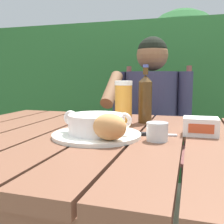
{
  "coord_description": "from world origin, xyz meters",
  "views": [
    {
      "loc": [
        0.25,
        -0.85,
        0.94
      ],
      "look_at": [
        -0.02,
        0.05,
        0.82
      ],
      "focal_mm": 42.35,
      "sensor_mm": 36.0,
      "label": 1
    }
  ],
  "objects_px": {
    "soup_bowl": "(97,123)",
    "beer_glass": "(123,103)",
    "person_eating": "(150,117)",
    "butter_tub": "(201,126)",
    "bread_roll": "(110,127)",
    "chair_near_diner": "(154,144)",
    "serving_plate": "(97,135)",
    "beer_bottle": "(145,98)",
    "water_glass_small": "(157,132)",
    "table_knife": "(148,134)"
  },
  "relations": [
    {
      "from": "soup_bowl",
      "to": "beer_glass",
      "type": "height_order",
      "value": "beer_glass"
    },
    {
      "from": "person_eating",
      "to": "butter_tub",
      "type": "distance_m",
      "value": 0.72
    },
    {
      "from": "bread_roll",
      "to": "person_eating",
      "type": "bearing_deg",
      "value": 90.82
    },
    {
      "from": "chair_near_diner",
      "to": "serving_plate",
      "type": "relative_size",
      "value": 3.5
    },
    {
      "from": "soup_bowl",
      "to": "beer_bottle",
      "type": "bearing_deg",
      "value": 71.38
    },
    {
      "from": "chair_near_diner",
      "to": "beer_bottle",
      "type": "distance_m",
      "value": 0.77
    },
    {
      "from": "person_eating",
      "to": "serving_plate",
      "type": "xyz_separation_m",
      "value": [
        -0.06,
        -0.78,
        0.05
      ]
    },
    {
      "from": "butter_tub",
      "to": "chair_near_diner",
      "type": "bearing_deg",
      "value": 107.18
    },
    {
      "from": "chair_near_diner",
      "to": "person_eating",
      "type": "height_order",
      "value": "person_eating"
    },
    {
      "from": "person_eating",
      "to": "water_glass_small",
      "type": "xyz_separation_m",
      "value": [
        0.14,
        -0.78,
        0.08
      ]
    },
    {
      "from": "chair_near_diner",
      "to": "table_knife",
      "type": "distance_m",
      "value": 0.97
    },
    {
      "from": "serving_plate",
      "to": "butter_tub",
      "type": "distance_m",
      "value": 0.35
    },
    {
      "from": "soup_bowl",
      "to": "water_glass_small",
      "type": "bearing_deg",
      "value": 0.02
    },
    {
      "from": "beer_bottle",
      "to": "butter_tub",
      "type": "height_order",
      "value": "beer_bottle"
    },
    {
      "from": "beer_bottle",
      "to": "table_knife",
      "type": "height_order",
      "value": "beer_bottle"
    },
    {
      "from": "soup_bowl",
      "to": "water_glass_small",
      "type": "relative_size",
      "value": 3.54
    },
    {
      "from": "soup_bowl",
      "to": "beer_glass",
      "type": "xyz_separation_m",
      "value": [
        0.03,
        0.24,
        0.05
      ]
    },
    {
      "from": "water_glass_small",
      "to": "table_knife",
      "type": "bearing_deg",
      "value": 118.92
    },
    {
      "from": "soup_bowl",
      "to": "chair_near_diner",
      "type": "bearing_deg",
      "value": 86.54
    },
    {
      "from": "butter_tub",
      "to": "table_knife",
      "type": "bearing_deg",
      "value": -161.27
    },
    {
      "from": "person_eating",
      "to": "serving_plate",
      "type": "relative_size",
      "value": 4.06
    },
    {
      "from": "butter_tub",
      "to": "table_knife",
      "type": "distance_m",
      "value": 0.18
    },
    {
      "from": "person_eating",
      "to": "chair_near_diner",
      "type": "bearing_deg",
      "value": 89.16
    },
    {
      "from": "chair_near_diner",
      "to": "beer_glass",
      "type": "relative_size",
      "value": 5.66
    },
    {
      "from": "person_eating",
      "to": "soup_bowl",
      "type": "height_order",
      "value": "person_eating"
    },
    {
      "from": "water_glass_small",
      "to": "table_knife",
      "type": "xyz_separation_m",
      "value": [
        -0.04,
        0.07,
        -0.02
      ]
    },
    {
      "from": "beer_bottle",
      "to": "bread_roll",
      "type": "bearing_deg",
      "value": -95.32
    },
    {
      "from": "serving_plate",
      "to": "beer_glass",
      "type": "bearing_deg",
      "value": 82.75
    },
    {
      "from": "person_eating",
      "to": "water_glass_small",
      "type": "bearing_deg",
      "value": -79.86
    },
    {
      "from": "beer_bottle",
      "to": "table_knife",
      "type": "distance_m",
      "value": 0.27
    },
    {
      "from": "chair_near_diner",
      "to": "water_glass_small",
      "type": "relative_size",
      "value": 15.36
    },
    {
      "from": "water_glass_small",
      "to": "serving_plate",
      "type": "bearing_deg",
      "value": -179.98
    },
    {
      "from": "bread_roll",
      "to": "beer_glass",
      "type": "relative_size",
      "value": 0.62
    },
    {
      "from": "chair_near_diner",
      "to": "serving_plate",
      "type": "height_order",
      "value": "chair_near_diner"
    },
    {
      "from": "soup_bowl",
      "to": "butter_tub",
      "type": "height_order",
      "value": "soup_bowl"
    },
    {
      "from": "chair_near_diner",
      "to": "beer_bottle",
      "type": "bearing_deg",
      "value": -86.08
    },
    {
      "from": "butter_tub",
      "to": "water_glass_small",
      "type": "bearing_deg",
      "value": -136.89
    },
    {
      "from": "chair_near_diner",
      "to": "bread_roll",
      "type": "xyz_separation_m",
      "value": [
        0.01,
        -1.07,
        0.32
      ]
    },
    {
      "from": "water_glass_small",
      "to": "table_knife",
      "type": "distance_m",
      "value": 0.08
    },
    {
      "from": "soup_bowl",
      "to": "bread_roll",
      "type": "xyz_separation_m",
      "value": [
        0.07,
        -0.08,
        0.01
      ]
    },
    {
      "from": "bread_roll",
      "to": "water_glass_small",
      "type": "bearing_deg",
      "value": 32.3
    },
    {
      "from": "beer_glass",
      "to": "butter_tub",
      "type": "relative_size",
      "value": 1.59
    },
    {
      "from": "beer_bottle",
      "to": "table_knife",
      "type": "relative_size",
      "value": 1.58
    },
    {
      "from": "chair_near_diner",
      "to": "water_glass_small",
      "type": "height_order",
      "value": "chair_near_diner"
    },
    {
      "from": "person_eating",
      "to": "serving_plate",
      "type": "height_order",
      "value": "person_eating"
    },
    {
      "from": "person_eating",
      "to": "table_knife",
      "type": "bearing_deg",
      "value": -81.77
    },
    {
      "from": "butter_tub",
      "to": "table_knife",
      "type": "height_order",
      "value": "butter_tub"
    },
    {
      "from": "bread_roll",
      "to": "water_glass_small",
      "type": "distance_m",
      "value": 0.15
    },
    {
      "from": "serving_plate",
      "to": "chair_near_diner",
      "type": "bearing_deg",
      "value": 86.54
    },
    {
      "from": "person_eating",
      "to": "butter_tub",
      "type": "relative_size",
      "value": 10.42
    }
  ]
}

